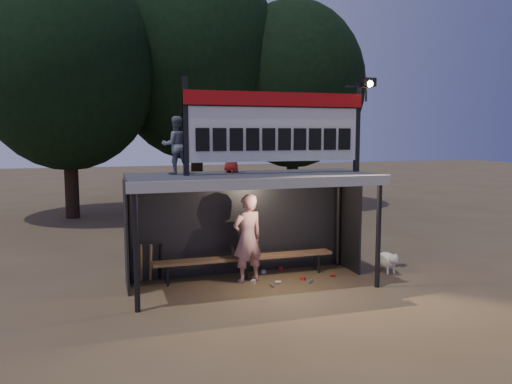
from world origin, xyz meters
TOP-DOWN VIEW (x-y plane):
  - ground at (0.00, 0.00)m, footprint 80.00×80.00m
  - player at (-0.03, 0.26)m, footprint 0.78×0.60m
  - child_a at (-1.48, 0.41)m, footprint 0.59×0.47m
  - child_b at (-0.30, 0.51)m, footprint 0.49×0.47m
  - dugout_shelter at (0.00, 0.24)m, footprint 5.10×2.08m
  - scoreboard_assembly at (0.56, -0.01)m, footprint 4.10×0.27m
  - bench at (0.00, 0.55)m, footprint 4.00×0.35m
  - tree_left at (-4.00, 10.00)m, footprint 6.46×6.46m
  - tree_mid at (1.00, 11.50)m, footprint 7.22×7.22m
  - tree_right at (5.00, 10.50)m, footprint 6.08×6.08m
  - dog at (3.22, 0.02)m, footprint 0.36×0.81m
  - bats at (-2.00, 0.82)m, footprint 0.47×0.32m
  - litter at (0.82, 0.16)m, footprint 1.95×1.24m

SIDE VIEW (x-z plane):
  - ground at x=0.00m, z-range 0.00..0.00m
  - litter at x=0.82m, z-range 0.00..0.08m
  - dog at x=3.22m, z-range 0.03..0.53m
  - bats at x=-2.00m, z-range 0.01..0.85m
  - bench at x=0.00m, z-range 0.19..0.67m
  - player at x=-0.03m, z-range 0.00..1.88m
  - dugout_shelter at x=0.00m, z-range 0.69..3.01m
  - child_b at x=-0.30m, z-range 2.32..3.17m
  - child_a at x=-1.48m, z-range 2.32..3.48m
  - scoreboard_assembly at x=0.56m, z-range 2.33..4.32m
  - tree_right at x=5.00m, z-range 0.83..9.55m
  - tree_left at x=-4.00m, z-range 0.88..10.15m
  - tree_mid at x=1.00m, z-range 0.99..11.34m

